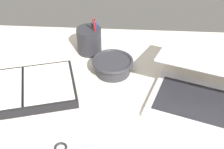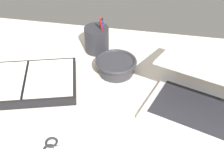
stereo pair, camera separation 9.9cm
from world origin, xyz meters
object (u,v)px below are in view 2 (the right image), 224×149
object	(u,v)px
laptop	(208,97)
scissors	(56,146)
bowl	(116,65)
pen_cup	(97,39)
planner	(26,83)

from	to	relation	value
laptop	scissors	bearing A→B (deg)	-132.45
bowl	pen_cup	bearing A→B (deg)	127.69
laptop	pen_cup	xyz separation A→B (cm)	(-42.58, 27.39, -0.16)
planner	laptop	bearing A→B (deg)	-16.24
laptop	scissors	distance (cm)	49.69
scissors	planner	bearing A→B (deg)	121.55
laptop	planner	xyz separation A→B (cm)	(-62.27, 0.04, -3.70)
planner	scissors	bearing A→B (deg)	-67.78
laptop	scissors	world-z (taller)	laptop
laptop	bowl	distance (cm)	35.28
laptop	pen_cup	size ratio (longest dim) A/B	2.68
planner	scissors	size ratio (longest dim) A/B	2.98
bowl	planner	size ratio (longest dim) A/B	0.38
scissors	bowl	bearing A→B (deg)	67.05
laptop	scissors	xyz separation A→B (cm)	(-43.24, -23.95, -5.12)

